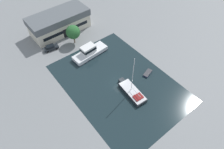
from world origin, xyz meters
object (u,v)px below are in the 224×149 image
at_px(warehouse_building, 59,22).
at_px(small_dinghy, 148,73).
at_px(sailboat_moored, 132,92).
at_px(quay_tree_near_building, 73,32).
at_px(parked_car, 51,48).
at_px(motor_cruiser, 90,52).

relative_size(warehouse_building, small_dinghy, 5.82).
xyz_separation_m(sailboat_moored, small_dinghy, (8.04, 2.25, -0.37)).
bearing_deg(quay_tree_near_building, parked_car, 167.39).
bearing_deg(motor_cruiser, warehouse_building, -1.41).
bearing_deg(motor_cruiser, small_dinghy, -156.93).
height_order(parked_car, small_dinghy, parked_car).
bearing_deg(sailboat_moored, quay_tree_near_building, 96.80).
xyz_separation_m(parked_car, sailboat_moored, (8.57, -28.48, -0.21)).
bearing_deg(warehouse_building, small_dinghy, -74.92).
bearing_deg(sailboat_moored, parked_car, 111.53).
bearing_deg(quay_tree_near_building, small_dinghy, -69.86).
bearing_deg(parked_car, sailboat_moored, 26.21).
xyz_separation_m(warehouse_building, quay_tree_near_building, (0.34, -8.58, 0.86)).
xyz_separation_m(parked_car, motor_cruiser, (8.10, -9.72, 0.50)).
relative_size(sailboat_moored, small_dinghy, 3.54).
bearing_deg(parked_car, small_dinghy, 41.81).
bearing_deg(parked_car, motor_cruiser, 49.25).
bearing_deg(warehouse_building, motor_cruiser, -87.86).
relative_size(warehouse_building, motor_cruiser, 1.75).
distance_m(quay_tree_near_building, small_dinghy, 26.41).
distance_m(parked_car, sailboat_moored, 29.74).
bearing_deg(small_dinghy, warehouse_building, 178.84).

